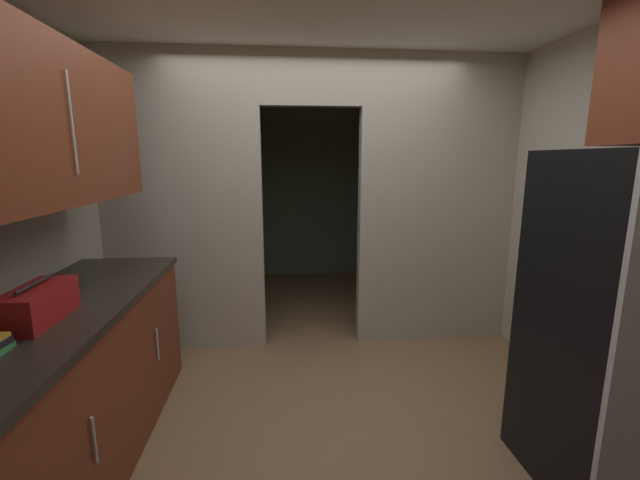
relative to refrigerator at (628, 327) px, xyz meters
The scene contains 8 objects.
ground 1.72m from the refrigerator, 160.89° to the left, with size 20.00×20.00×0.00m, color brown.
kitchen_overhead_slab 2.41m from the refrigerator, 147.49° to the left, with size 4.02×6.72×0.06m, color silver.
kitchen_partition 2.36m from the refrigerator, 127.07° to the left, with size 3.62×0.12×2.57m.
adjoining_room_shell 3.81m from the refrigerator, 111.73° to the left, with size 3.62×2.38×2.57m.
refrigerator is the anchor object (origin of this frame).
lower_cabinet_run 2.92m from the refrigerator, behind, with size 0.70×2.12×0.94m.
upper_cabinet_counterside 3.05m from the refrigerator, behind, with size 0.36×1.90×0.80m.
boombox 2.85m from the refrigerator, behind, with size 0.19×0.41×0.19m.
Camera 1 is at (-0.30, -2.23, 1.69)m, focal length 22.90 mm.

